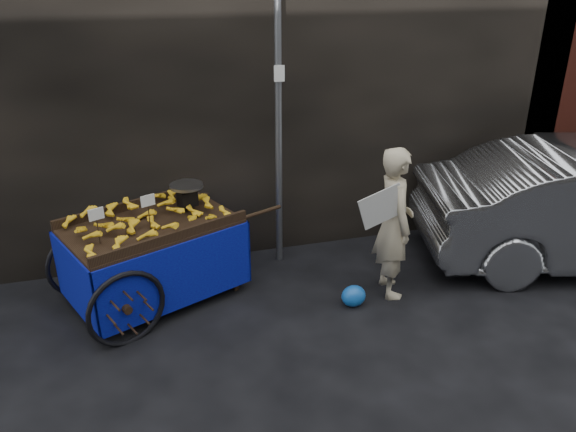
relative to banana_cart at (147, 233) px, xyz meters
name	(u,v)px	position (x,y,z in m)	size (l,w,h in m)	color
ground	(284,318)	(1.34, -0.80, -0.83)	(80.00, 80.00, 0.00)	black
building_wall	(260,48)	(1.73, 1.80, 1.67)	(13.50, 2.00, 5.00)	black
street_pole	(278,107)	(1.64, 0.50, 1.17)	(0.12, 0.10, 4.00)	slate
banana_cart	(147,233)	(0.00, 0.00, 0.00)	(2.71, 1.98, 1.35)	black
vendor	(394,223)	(2.68, -0.59, 0.05)	(0.80, 0.69, 1.76)	tan
plastic_bag	(354,296)	(2.16, -0.78, -0.71)	(0.28, 0.22, 0.25)	#1858B4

